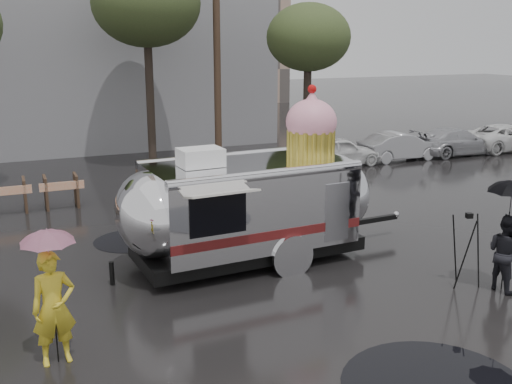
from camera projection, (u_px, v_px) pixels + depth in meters
name	position (u px, v px, depth m)	size (l,w,h in m)	color
ground	(343.00, 319.00, 11.15)	(120.00, 120.00, 0.00)	black
grey_building	(24.00, 8.00, 29.42)	(22.00, 12.00, 13.00)	slate
utility_pole	(217.00, 50.00, 23.42)	(1.60, 0.28, 9.00)	#473323
tree_mid	(146.00, 4.00, 22.94)	(4.20, 4.20, 8.03)	#382D26
tree_right	(308.00, 38.00, 23.74)	(3.36, 3.36, 6.42)	#382D26
barricade_row	(9.00, 196.00, 17.81)	(4.30, 0.80, 1.00)	#473323
parked_cars	(434.00, 141.00, 26.12)	(13.20, 1.90, 1.50)	silver
airstream_trailer	(252.00, 201.00, 13.74)	(7.65, 3.16, 4.12)	silver
person_left	(54.00, 308.00, 9.45)	(0.68, 0.45, 1.88)	yellow
umbrella_pink	(48.00, 251.00, 9.21)	(1.05, 1.05, 2.26)	pink
person_right	(505.00, 253.00, 12.28)	(0.77, 0.43, 1.61)	black
umbrella_black	(511.00, 199.00, 11.99)	(1.19, 1.19, 2.36)	black
tripod	(467.00, 242.00, 12.44)	(0.64, 0.64, 1.60)	black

